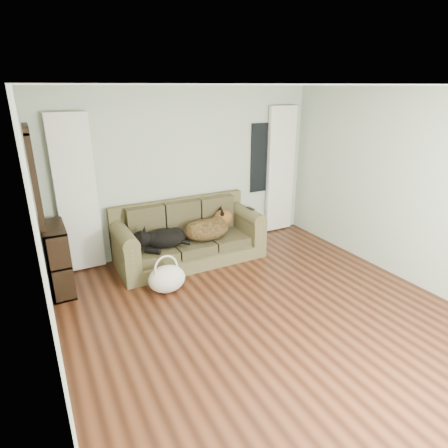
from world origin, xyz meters
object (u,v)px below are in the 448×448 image
bookshelf (58,256)px  tote_bag (167,280)px  dog_black_lab (162,239)px  sofa (189,233)px  dog_shepherd (208,229)px

bookshelf → tote_bag: bearing=-31.1°
dog_black_lab → tote_bag: bearing=-86.7°
tote_bag → bookshelf: (-1.24, 0.70, 0.34)m
tote_bag → sofa: bearing=48.9°
sofa → tote_bag: sofa is taller
dog_black_lab → bookshelf: size_ratio=0.69×
dog_black_lab → tote_bag: dog_black_lab is taller
sofa → dog_shepherd: sofa is taller
sofa → bookshelf: bearing=-178.6°
dog_shepherd → bookshelf: (-2.18, 0.02, 0.01)m
dog_black_lab → sofa: bearing=27.1°
dog_black_lab → bookshelf: bookshelf is taller
dog_black_lab → dog_shepherd: (0.76, 0.00, 0.01)m
bookshelf → dog_black_lab: bearing=-2.6°
dog_shepherd → tote_bag: 1.20m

